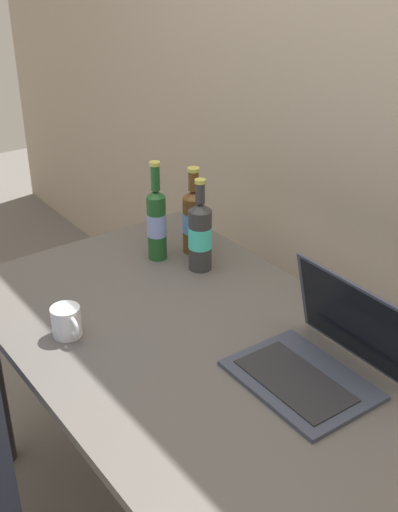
# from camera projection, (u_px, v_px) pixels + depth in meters

# --- Properties ---
(desk) EXTENTS (1.45, 0.89, 0.74)m
(desk) POSITION_uv_depth(u_px,v_px,m) (198.00, 376.00, 1.81)
(desk) COLOR #56514C
(desk) RESTS_ON ground
(laptop) EXTENTS (0.35, 0.32, 0.25)m
(laptop) POSITION_uv_depth(u_px,v_px,m) (320.00, 355.00, 1.59)
(laptop) COLOR #383D4C
(laptop) RESTS_ON desk
(beer_bottle_brown) EXTENTS (0.07, 0.07, 0.30)m
(beer_bottle_brown) POSITION_uv_depth(u_px,v_px,m) (194.00, 219.00, 2.15)
(beer_bottle_brown) COLOR brown
(beer_bottle_brown) RESTS_ON desk
(beer_bottle_green) EXTENTS (0.08, 0.08, 0.30)m
(beer_bottle_green) POSITION_uv_depth(u_px,v_px,m) (200.00, 235.00, 2.04)
(beer_bottle_green) COLOR #333333
(beer_bottle_green) RESTS_ON desk
(beer_bottle_amber) EXTENTS (0.06, 0.06, 0.33)m
(beer_bottle_amber) POSITION_uv_depth(u_px,v_px,m) (157.00, 222.00, 2.10)
(beer_bottle_amber) COLOR #1E5123
(beer_bottle_amber) RESTS_ON desk
(coffee_mug) EXTENTS (0.11, 0.08, 0.09)m
(coffee_mug) POSITION_uv_depth(u_px,v_px,m) (67.00, 322.00, 1.74)
(coffee_mug) COLOR white
(coffee_mug) RESTS_ON desk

